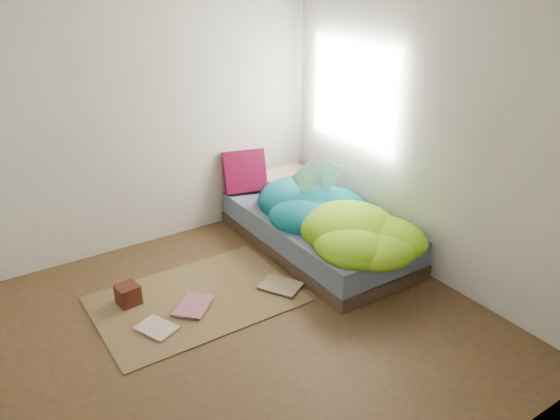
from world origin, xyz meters
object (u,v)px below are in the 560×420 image
at_px(wooden_box, 128,294).
at_px(floor_book_b, 179,304).
at_px(floor_book_a, 146,336).
at_px(bed, 317,232).
at_px(pillow_magenta, 244,171).
at_px(open_book, 318,167).

relative_size(wooden_box, floor_book_b, 0.50).
bearing_deg(floor_book_a, bed, -11.28).
height_order(pillow_magenta, wooden_box, pillow_magenta).
bearing_deg(floor_book_a, open_book, -9.65).
height_order(open_book, wooden_box, open_book).
xyz_separation_m(open_book, floor_book_b, (-1.56, -0.25, -0.78)).
distance_m(floor_book_a, floor_book_b, 0.44).
relative_size(open_book, floor_book_b, 1.24).
bearing_deg(bed, wooden_box, 177.77).
bearing_deg(bed, open_book, 61.39).
relative_size(bed, wooden_box, 12.12).
height_order(bed, open_book, open_book).
relative_size(pillow_magenta, wooden_box, 2.62).
distance_m(pillow_magenta, wooden_box, 1.85).
bearing_deg(wooden_box, bed, -2.23).
distance_m(bed, pillow_magenta, 1.03).
height_order(bed, wooden_box, bed).
distance_m(wooden_box, floor_book_b, 0.42).
bearing_deg(pillow_magenta, bed, -58.59).
xyz_separation_m(open_book, wooden_box, (-1.89, 0.01, -0.71)).
xyz_separation_m(floor_book_a, floor_book_b, (0.37, 0.24, 0.00)).
distance_m(open_book, floor_book_a, 2.14).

